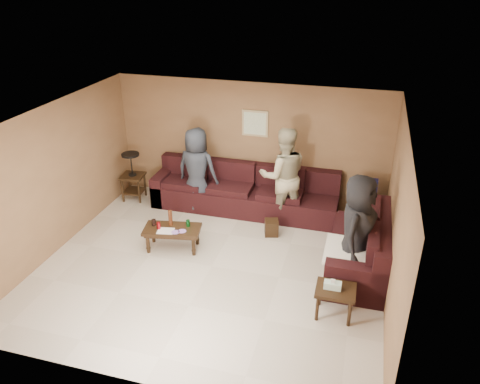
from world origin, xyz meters
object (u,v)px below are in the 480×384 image
Objects in this scene: coffee_table at (172,231)px; waste_bin at (271,228)px; end_table_left at (133,175)px; sectional_sofa at (279,213)px; person_left at (197,170)px; person_middle at (283,176)px; person_right at (357,230)px; side_table_right at (335,292)px.

coffee_table reaches higher than waste_bin.
end_table_left is (-1.54, 1.57, 0.19)m from coffee_table.
sectional_sofa reaches higher than coffee_table.
end_table_left is at bearing 172.96° from sectional_sofa.
person_middle is at bearing -175.51° from person_left.
end_table_left reaches higher than coffee_table.
person_right is at bearing 111.59° from person_middle.
person_middle reaches higher than person_left.
sectional_sofa reaches higher than side_table_right.
end_table_left reaches higher than sectional_sofa.
end_table_left is at bearing 3.10° from person_left.
waste_bin is 0.16× the size of person_right.
coffee_table is 3.57× the size of waste_bin.
end_table_left is 1.49m from person_left.
coffee_table is 0.61× the size of person_left.
end_table_left reaches higher than waste_bin.
side_table_right is at bearing -55.59° from waste_bin.
person_right is at bearing 158.28° from person_left.
side_table_right reaches higher than waste_bin.
person_middle is (-0.00, 0.33, 0.61)m from sectional_sofa.
coffee_table reaches higher than side_table_right.
sectional_sofa reaches higher than waste_bin.
waste_bin is 0.17× the size of person_left.
end_table_left is 3.50× the size of waste_bin.
end_table_left is at bearing 134.47° from coffee_table.
coffee_table is 2.20m from end_table_left.
sectional_sofa is 4.54× the size of end_table_left.
side_table_right is 2.05× the size of waste_bin.
end_table_left is 3.20m from waste_bin.
person_right reaches higher than end_table_left.
waste_bin is 0.99m from person_middle.
person_right is (0.19, 0.93, 0.50)m from side_table_right.
person_middle is at bearing 116.25° from side_table_right.
waste_bin is (3.11, -0.66, -0.39)m from end_table_left.
person_middle is 2.12m from person_right.
coffee_table is 0.56× the size of person_middle.
coffee_table is at bearing 160.87° from side_table_right.
side_table_right is at bearing -19.13° from coffee_table.
person_left is at bearing -1.88° from end_table_left.
sectional_sofa is 7.74× the size of side_table_right.
person_right is at bearing 78.25° from side_table_right.
coffee_table is 0.58× the size of person_right.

